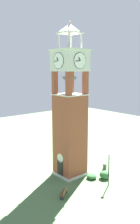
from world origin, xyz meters
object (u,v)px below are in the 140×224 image
object	(u,v)px
park_bench	(64,192)
trash_bin	(105,166)
clock_tower	(70,115)
lamp_post	(109,164)

from	to	relation	value
park_bench	trash_bin	xyz separation A→B (m)	(-1.84, 8.56, -0.08)
clock_tower	lamp_post	distance (m)	7.39
park_bench	trash_bin	bearing A→B (deg)	102.15
lamp_post	trash_bin	bearing A→B (deg)	136.41
clock_tower	trash_bin	bearing A→B (deg)	66.52
lamp_post	clock_tower	bearing A→B (deg)	-166.23
clock_tower	park_bench	distance (m)	9.11
park_bench	trash_bin	world-z (taller)	park_bench
clock_tower	trash_bin	distance (m)	8.77
park_bench	lamp_post	distance (m)	6.01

